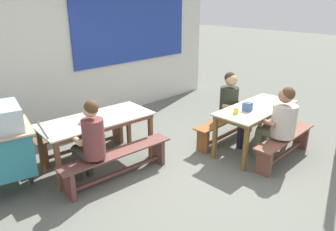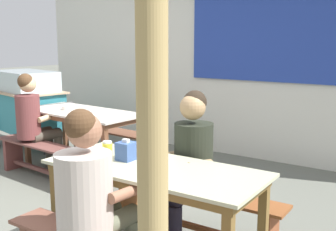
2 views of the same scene
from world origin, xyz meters
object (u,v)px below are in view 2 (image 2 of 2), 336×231
object	(u,v)px
dining_table_far	(82,117)
person_left_back_turned	(34,118)
person_near_front	(91,190)
bench_far_back	(113,140)
person_right_near_table	(188,159)
bench_near_back	(192,206)
dining_table_near	(154,177)
soup_bowl	(67,108)
condiment_jar	(107,148)
bench_far_front	(47,157)
food_cart	(26,103)
tissue_box	(126,151)
wooden_support_post	(152,149)

from	to	relation	value
dining_table_far	person_left_back_turned	xyz separation A→B (m)	(-0.38, -0.44, 0.01)
person_near_front	bench_far_back	bearing A→B (deg)	129.48
bench_far_back	person_left_back_turned	size ratio (longest dim) A/B	1.26
dining_table_far	person_right_near_table	world-z (taller)	person_right_near_table
bench_near_back	person_right_near_table	distance (m)	0.43
dining_table_near	soup_bowl	size ratio (longest dim) A/B	11.22
person_right_near_table	person_near_front	bearing A→B (deg)	-97.65
bench_far_back	person_right_near_table	world-z (taller)	person_right_near_table
condiment_jar	dining_table_near	bearing A→B (deg)	-7.12
bench_far_front	person_right_near_table	bearing A→B (deg)	-9.38
person_right_near_table	condiment_jar	distance (m)	0.65
dining_table_far	food_cart	bearing A→B (deg)	168.36
soup_bowl	person_left_back_turned	bearing A→B (deg)	-110.96
dining_table_near	tissue_box	xyz separation A→B (m)	(-0.27, 0.01, 0.15)
condiment_jar	dining_table_far	bearing A→B (deg)	141.53
tissue_box	condiment_jar	xyz separation A→B (m)	(-0.23, 0.05, -0.02)
dining_table_far	person_left_back_turned	world-z (taller)	person_left_back_turned
person_left_back_turned	tissue_box	bearing A→B (deg)	-22.24
dining_table_far	person_right_near_table	size ratio (longest dim) A/B	1.37
person_near_front	dining_table_near	bearing A→B (deg)	74.59
wooden_support_post	dining_table_far	bearing A→B (deg)	140.04
person_near_front	condiment_jar	world-z (taller)	person_near_front
wooden_support_post	bench_near_back	bearing A→B (deg)	116.45
bench_far_front	tissue_box	bearing A→B (deg)	-23.12
bench_near_back	condiment_jar	size ratio (longest dim) A/B	15.86
person_near_front	soup_bowl	distance (m)	2.89
dining_table_far	wooden_support_post	xyz separation A→B (m)	(2.97, -2.49, 0.56)
dining_table_far	soup_bowl	xyz separation A→B (m)	(-0.22, -0.03, 0.10)
soup_bowl	wooden_support_post	distance (m)	4.05
dining_table_near	soup_bowl	xyz separation A→B (m)	(-2.37, 1.34, 0.11)
tissue_box	bench_near_back	bearing A→B (deg)	64.16
dining_table_far	person_left_back_turned	bearing A→B (deg)	-130.53
bench_far_back	dining_table_far	bearing A→B (deg)	-93.93
bench_near_back	dining_table_near	bearing A→B (deg)	-89.19
bench_far_front	soup_bowl	world-z (taller)	soup_bowl
food_cart	tissue_box	world-z (taller)	food_cart
dining_table_near	food_cart	size ratio (longest dim) A/B	0.91
person_right_near_table	tissue_box	xyz separation A→B (m)	(-0.26, -0.46, 0.13)
bench_near_back	condiment_jar	bearing A→B (deg)	-135.61
food_cart	soup_bowl	bearing A→B (deg)	-14.94
bench_far_front	wooden_support_post	distance (m)	3.71
food_cart	person_left_back_turned	world-z (taller)	person_left_back_turned
person_near_front	person_left_back_turned	world-z (taller)	person_left_back_turned
bench_near_back	tissue_box	xyz separation A→B (m)	(-0.26, -0.53, 0.55)
dining_table_near	person_right_near_table	xyz separation A→B (m)	(-0.01, 0.47, 0.02)
bench_near_back	food_cart	bearing A→B (deg)	162.69
bench_far_front	condiment_jar	xyz separation A→B (m)	(1.69, -0.77, 0.53)
bench_far_front	condiment_jar	world-z (taller)	condiment_jar
bench_far_back	bench_far_front	distance (m)	1.09
dining_table_far	person_near_front	world-z (taller)	person_near_front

